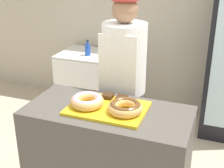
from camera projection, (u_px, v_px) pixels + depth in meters
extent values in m
cube|color=#BCB29E|center=(166.00, 14.00, 4.13)|extent=(8.00, 0.06, 2.70)
cube|color=#4C4742|center=(108.00, 160.00, 2.62)|extent=(1.31, 0.63, 0.95)
cube|color=yellow|center=(107.00, 108.00, 2.44)|extent=(0.60, 0.43, 0.02)
torus|color=tan|center=(87.00, 101.00, 2.44)|extent=(0.26, 0.26, 0.08)
torus|color=#EFADC6|center=(87.00, 99.00, 2.43)|extent=(0.24, 0.24, 0.05)
torus|color=tan|center=(125.00, 108.00, 2.34)|extent=(0.26, 0.26, 0.08)
torus|color=brown|center=(125.00, 105.00, 2.33)|extent=(0.24, 0.24, 0.05)
cube|color=#382111|center=(108.00, 96.00, 2.59)|extent=(0.09, 0.09, 0.03)
cube|color=#382111|center=(122.00, 98.00, 2.55)|extent=(0.09, 0.09, 0.03)
cylinder|color=#4C4C51|center=(123.00, 129.00, 3.17)|extent=(0.30, 0.30, 0.86)
cylinder|color=white|center=(124.00, 58.00, 2.88)|extent=(0.41, 0.41, 0.65)
cube|color=white|center=(117.00, 108.00, 2.88)|extent=(0.35, 0.02, 1.36)
sphere|color=#936B4C|center=(125.00, 10.00, 2.71)|extent=(0.23, 0.23, 0.23)
cube|color=white|center=(94.00, 81.00, 4.44)|extent=(0.93, 0.66, 0.82)
cube|color=gray|center=(94.00, 55.00, 4.29)|extent=(0.93, 0.66, 0.01)
cylinder|color=#1E4CB2|center=(88.00, 50.00, 4.18)|extent=(0.08, 0.08, 0.14)
cylinder|color=#1E4CB2|center=(87.00, 43.00, 4.14)|extent=(0.03, 0.03, 0.05)
cylinder|color=black|center=(87.00, 41.00, 4.13)|extent=(0.04, 0.04, 0.01)
cylinder|color=orange|center=(122.00, 47.00, 4.31)|extent=(0.07, 0.07, 0.16)
cylinder|color=orange|center=(122.00, 39.00, 4.27)|extent=(0.03, 0.03, 0.06)
cylinder|color=black|center=(122.00, 36.00, 4.25)|extent=(0.04, 0.04, 0.01)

